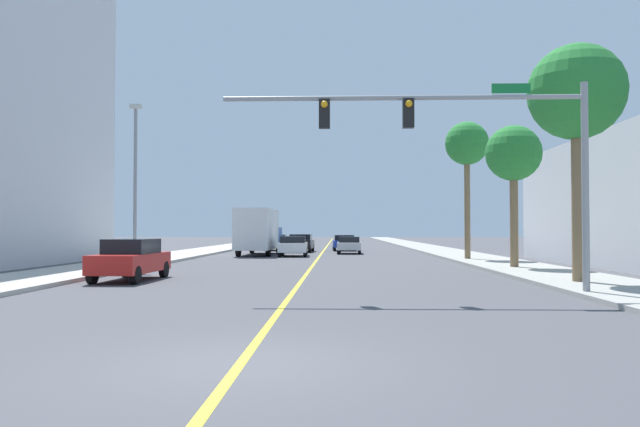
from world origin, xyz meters
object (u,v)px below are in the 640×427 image
(palm_near, at_px, (576,95))
(car_red, at_px, (131,259))
(traffic_signal_mast, at_px, (468,136))
(car_silver, at_px, (349,245))
(car_yellow, at_px, (277,242))
(palm_far, at_px, (467,146))
(car_black, at_px, (301,243))
(delivery_truck, at_px, (258,231))
(palm_mid, at_px, (514,156))
(street_lamp, at_px, (135,176))
(car_blue, at_px, (344,242))
(car_white, at_px, (293,246))

(palm_near, bearing_deg, car_red, 174.29)
(traffic_signal_mast, relative_size, car_silver, 2.67)
(car_yellow, bearing_deg, palm_far, -53.62)
(car_black, xyz_separation_m, delivery_truck, (-2.73, -6.30, 1.00))
(traffic_signal_mast, xyz_separation_m, palm_mid, (4.49, 11.26, 0.79))
(palm_near, bearing_deg, car_yellow, 112.11)
(delivery_truck, bearing_deg, street_lamp, -103.08)
(palm_near, distance_m, car_red, 16.83)
(car_silver, bearing_deg, car_yellow, 133.91)
(traffic_signal_mast, relative_size, car_blue, 2.45)
(car_red, height_order, car_blue, car_red)
(traffic_signal_mast, bearing_deg, palm_mid, 68.28)
(delivery_truck, bearing_deg, car_silver, 24.22)
(street_lamp, relative_size, palm_mid, 1.18)
(traffic_signal_mast, distance_m, palm_mid, 12.14)
(car_silver, bearing_deg, car_blue, 94.62)
(palm_near, distance_m, delivery_truck, 27.93)
(car_white, relative_size, car_black, 0.91)
(palm_far, relative_size, car_silver, 2.10)
(car_yellow, bearing_deg, car_blue, -2.69)
(car_blue, xyz_separation_m, car_silver, (0.36, -6.72, -0.03))
(car_red, bearing_deg, car_white, -100.52)
(palm_mid, distance_m, car_blue, 26.91)
(car_red, height_order, delivery_truck, delivery_truck)
(traffic_signal_mast, xyz_separation_m, car_blue, (-3.28, 36.60, -3.84))
(palm_mid, xyz_separation_m, car_yellow, (-13.74, 25.57, -4.62))
(palm_far, relative_size, car_yellow, 1.93)
(car_blue, distance_m, car_black, 4.87)
(street_lamp, distance_m, car_black, 23.01)
(street_lamp, height_order, palm_far, palm_far)
(traffic_signal_mast, bearing_deg, car_yellow, 104.10)
(car_silver, bearing_deg, car_white, -128.97)
(car_red, relative_size, car_yellow, 0.99)
(car_black, bearing_deg, palm_mid, -61.03)
(palm_near, height_order, car_black, palm_near)
(traffic_signal_mast, height_order, car_yellow, traffic_signal_mast)
(palm_mid, bearing_deg, car_blue, 107.03)
(car_red, distance_m, car_silver, 26.39)
(car_yellow, bearing_deg, delivery_truck, -92.66)
(palm_mid, bearing_deg, palm_near, -90.91)
(palm_near, distance_m, car_yellow, 36.61)
(street_lamp, distance_m, car_blue, 27.26)
(palm_mid, xyz_separation_m, car_white, (-11.41, 13.94, -4.62))
(palm_near, height_order, car_blue, palm_near)
(car_black, bearing_deg, street_lamp, -105.35)
(car_blue, bearing_deg, delivery_truck, -125.43)
(palm_near, relative_size, palm_mid, 1.21)
(delivery_truck, bearing_deg, palm_near, -58.26)
(palm_near, bearing_deg, palm_mid, 89.09)
(palm_near, relative_size, car_yellow, 1.89)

